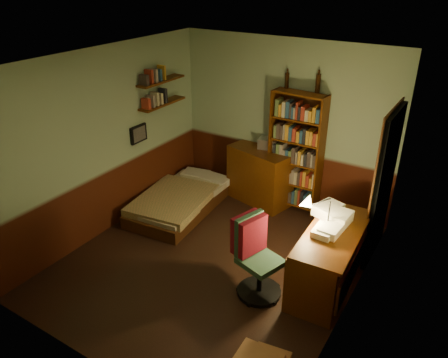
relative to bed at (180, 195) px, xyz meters
The scene contains 22 objects.
floor 1.48m from the bed, 35.26° to the right, with size 3.50×4.00×0.02m, color black.
ceiling 2.76m from the bed, 35.26° to the right, with size 3.50×4.00×0.02m, color silver.
wall_back 1.97m from the bed, 44.48° to the left, with size 3.50×0.02×2.60m, color #8DA887.
wall_left 1.45m from the bed, 124.11° to the right, with size 0.02×4.00×2.60m, color #8DA887.
wall_right 3.24m from the bed, 15.92° to the right, with size 0.02×4.00×2.60m, color #8DA887.
wall_front 3.26m from the bed, 67.35° to the right, with size 3.50×0.02×2.60m, color #8DA887.
doorway 3.04m from the bed, ahead, with size 0.06×0.90×2.00m, color black.
door_trim 3.00m from the bed, ahead, with size 0.02×0.98×2.08m, color #381D0B.
bed is the anchor object (origin of this frame).
dresser 1.32m from the bed, 44.85° to the left, with size 1.02×0.51×0.90m, color #53280A.
mini_stereo 1.61m from the bed, 46.58° to the left, with size 0.30×0.23×0.16m, color #B2B2B7.
bookshelf 1.91m from the bed, 34.32° to the left, with size 0.80×0.25×1.88m, color #53280A.
bottle_left 2.39m from the bed, 42.73° to the left, with size 0.06×0.06×0.23m, color black.
bottle_right 2.67m from the bed, 33.54° to the left, with size 0.07×0.07×0.27m, color black.
desk 2.68m from the bed, 10.84° to the right, with size 0.59×1.42×0.76m, color #53280A.
paper_stack 2.50m from the bed, ahead, with size 0.25×0.34×0.13m, color silver.
desk_lamp 2.69m from the bed, 10.39° to the right, with size 0.16×0.16×0.53m, color black.
office_chair 2.29m from the bed, 28.79° to the right, with size 0.46×0.40×0.92m, color #30553E.
red_jacket 2.45m from the bed, 27.97° to the right, with size 0.21×0.39×0.46m, color maroon.
wall_shelf_lower 1.44m from the bed, 150.12° to the left, with size 0.20×0.90×0.03m, color #53280A.
wall_shelf_upper 1.77m from the bed, 150.12° to the left, with size 0.20×0.90×0.03m, color #53280A.
framed_picture 1.15m from the bed, 155.51° to the right, with size 0.04×0.32×0.26m, color black.
Camera 1 is at (2.59, -3.91, 3.54)m, focal length 35.00 mm.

